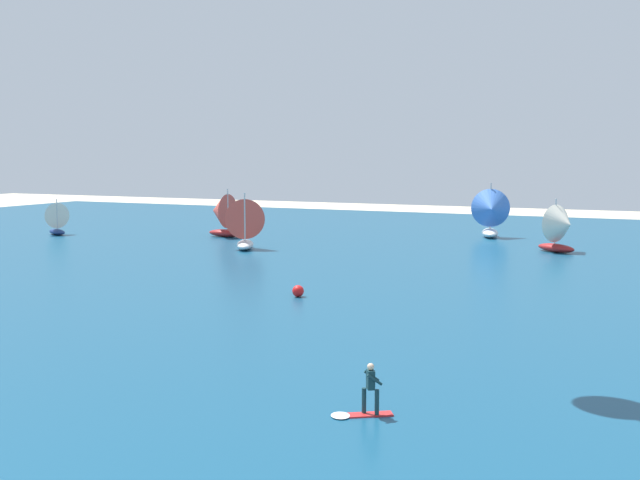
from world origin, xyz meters
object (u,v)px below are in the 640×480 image
(sailboat_center_horizon, at_px, (245,223))
(sailboat_leading, at_px, (491,213))
(kitesurfer, at_px, (364,397))
(sailboat_near_shore, at_px, (221,215))
(sailboat_trailing, at_px, (55,218))
(marker_buoy, at_px, (298,291))
(sailboat_far_right, at_px, (562,228))

(sailboat_center_horizon, distance_m, sailboat_leading, 24.21)
(kitesurfer, distance_m, sailboat_near_shore, 53.72)
(sailboat_trailing, relative_size, marker_buoy, 5.34)
(kitesurfer, xyz_separation_m, sailboat_leading, (-7.86, 53.11, 1.79))
(sailboat_leading, relative_size, marker_buoy, 7.80)
(kitesurfer, height_order, sailboat_center_horizon, sailboat_center_horizon)
(sailboat_leading, bearing_deg, marker_buoy, -94.86)
(sailboat_near_shore, distance_m, marker_buoy, 33.26)
(sailboat_near_shore, distance_m, sailboat_trailing, 17.00)
(marker_buoy, bearing_deg, sailboat_center_horizon, 127.27)
(sailboat_trailing, xyz_separation_m, sailboat_leading, (40.18, 14.99, 0.76))
(sailboat_near_shore, bearing_deg, sailboat_far_right, 1.65)
(kitesurfer, xyz_separation_m, sailboat_trailing, (-48.05, 38.11, 1.04))
(kitesurfer, relative_size, sailboat_far_right, 0.44)
(marker_buoy, bearing_deg, sailboat_trailing, 150.93)
(sailboat_trailing, bearing_deg, sailboat_far_right, 7.17)
(sailboat_trailing, bearing_deg, sailboat_leading, 20.46)
(sailboat_near_shore, bearing_deg, sailboat_center_horizon, -46.58)
(sailboat_near_shore, bearing_deg, sailboat_trailing, -162.46)
(sailboat_center_horizon, xyz_separation_m, sailboat_trailing, (-23.03, 2.10, -0.55))
(marker_buoy, bearing_deg, sailboat_near_shore, 129.11)
(marker_buoy, bearing_deg, sailboat_far_right, 67.95)
(kitesurfer, bearing_deg, marker_buoy, 121.96)
(kitesurfer, bearing_deg, sailboat_near_shore, 126.37)
(kitesurfer, xyz_separation_m, sailboat_center_horizon, (-25.02, 36.02, 1.59))
(sailboat_near_shore, height_order, sailboat_leading, sailboat_leading)
(sailboat_near_shore, relative_size, marker_buoy, 6.98)
(sailboat_trailing, distance_m, sailboat_leading, 42.90)
(sailboat_leading, bearing_deg, sailboat_near_shore, -157.62)
(sailboat_center_horizon, distance_m, sailboat_far_right, 26.22)
(sailboat_trailing, bearing_deg, kitesurfer, -38.42)
(sailboat_leading, distance_m, marker_buoy, 35.83)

